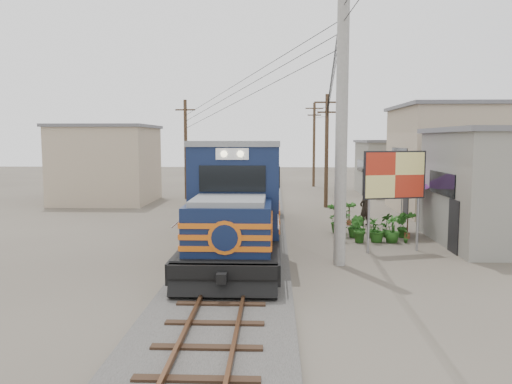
{
  "coord_description": "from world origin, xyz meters",
  "views": [
    {
      "loc": [
        1.32,
        -17.11,
        4.22
      ],
      "look_at": [
        0.58,
        2.06,
        2.2
      ],
      "focal_mm": 35.0,
      "sensor_mm": 36.0,
      "label": 1
    }
  ],
  "objects_px": {
    "locomotive": "(243,200)",
    "billboard": "(395,177)",
    "vendor": "(365,208)",
    "market_umbrella": "(402,180)"
  },
  "relations": [
    {
      "from": "locomotive",
      "to": "billboard",
      "type": "relative_size",
      "value": 4.28
    },
    {
      "from": "locomotive",
      "to": "vendor",
      "type": "relative_size",
      "value": 9.57
    },
    {
      "from": "locomotive",
      "to": "vendor",
      "type": "bearing_deg",
      "value": 35.59
    },
    {
      "from": "billboard",
      "to": "vendor",
      "type": "height_order",
      "value": "billboard"
    },
    {
      "from": "locomotive",
      "to": "billboard",
      "type": "distance_m",
      "value": 6.11
    },
    {
      "from": "locomotive",
      "to": "market_umbrella",
      "type": "bearing_deg",
      "value": 14.21
    },
    {
      "from": "locomotive",
      "to": "vendor",
      "type": "height_order",
      "value": "locomotive"
    },
    {
      "from": "market_umbrella",
      "to": "vendor",
      "type": "height_order",
      "value": "market_umbrella"
    },
    {
      "from": "market_umbrella",
      "to": "locomotive",
      "type": "bearing_deg",
      "value": -165.79
    },
    {
      "from": "vendor",
      "to": "market_umbrella",
      "type": "bearing_deg",
      "value": 78.75
    }
  ]
}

